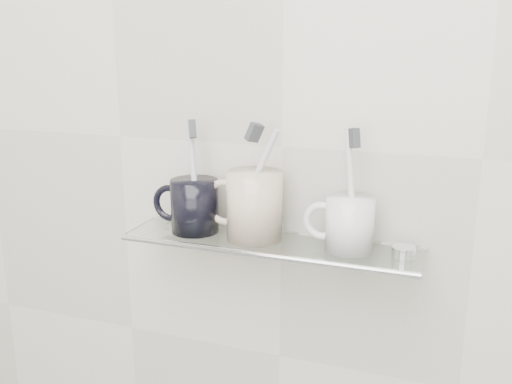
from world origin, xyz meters
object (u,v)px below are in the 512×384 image
at_px(mug_right, 350,224).
at_px(shelf_glass, 270,243).
at_px(mug_center, 254,205).
at_px(mug_left, 195,206).

bearing_deg(mug_right, shelf_glass, -170.48).
distance_m(shelf_glass, mug_center, 0.07).
bearing_deg(shelf_glass, mug_left, 177.96).
height_order(shelf_glass, mug_right, mug_right).
bearing_deg(mug_center, shelf_glass, -23.62).
relative_size(shelf_glass, mug_left, 5.39).
distance_m(mug_center, mug_right, 0.16).
bearing_deg(mug_left, shelf_glass, -24.68).
distance_m(mug_left, mug_center, 0.11).
relative_size(mug_left, mug_right, 1.07).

